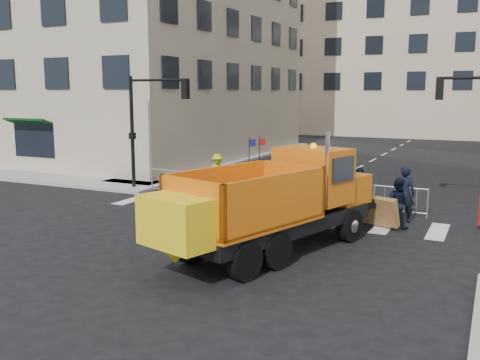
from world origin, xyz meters
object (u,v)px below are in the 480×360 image
at_px(cop_a, 404,194).
at_px(cop_b, 397,203).
at_px(worker, 217,171).
at_px(cop_c, 360,193).
at_px(plow_truck, 272,200).

xyz_separation_m(cop_a, cop_b, (-0.07, -1.03, -0.16)).
bearing_deg(worker, cop_b, -60.77).
bearing_deg(cop_b, worker, -8.09).
height_order(cop_c, worker, cop_c).
xyz_separation_m(cop_c, worker, (-7.33, 2.55, 0.01)).
bearing_deg(cop_a, cop_c, 9.26).
distance_m(plow_truck, worker, 10.04).
height_order(plow_truck, cop_a, plow_truck).
bearing_deg(cop_c, cop_a, 123.72).
relative_size(cop_a, cop_c, 1.07).
height_order(plow_truck, cop_c, plow_truck).
distance_m(cop_a, cop_b, 1.04).
bearing_deg(cop_a, worker, -13.75).
distance_m(cop_a, cop_c, 1.58).
relative_size(cop_b, worker, 1.06).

